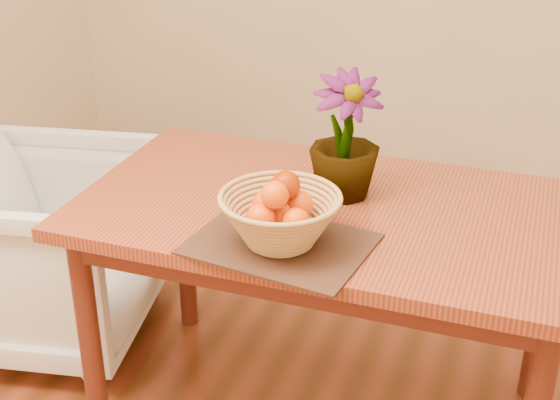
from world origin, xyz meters
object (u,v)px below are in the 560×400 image
(table, at_px, (327,232))
(wicker_basket, at_px, (280,221))
(armchair, at_px, (43,240))
(potted_plant, at_px, (345,136))

(table, relative_size, wicker_basket, 4.51)
(table, xyz_separation_m, wicker_basket, (-0.05, -0.26, 0.16))
(table, relative_size, armchair, 1.85)
(table, height_order, armchair, armchair)
(table, bearing_deg, wicker_basket, -100.72)
(wicker_basket, xyz_separation_m, potted_plant, (0.07, 0.34, 0.11))
(wicker_basket, bearing_deg, table, 79.28)
(armchair, bearing_deg, table, -106.50)
(wicker_basket, relative_size, potted_plant, 0.87)
(wicker_basket, height_order, armchair, wicker_basket)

